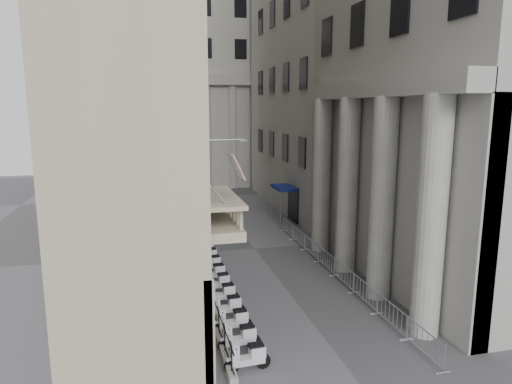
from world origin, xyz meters
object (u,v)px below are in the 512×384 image
scooter_0 (248,371)px  street_lamp (214,189)px  info_kiosk (190,233)px  pedestrian_b (227,198)px  pedestrian_a (224,204)px  security_tent (193,187)px

scooter_0 → street_lamp: size_ratio=0.20×
info_kiosk → pedestrian_b: 13.20m
pedestrian_a → pedestrian_b: pedestrian_a is taller
street_lamp → pedestrian_a: (2.73, 12.62, -3.62)m
pedestrian_b → pedestrian_a: bearing=99.8°
security_tent → pedestrian_b: size_ratio=2.72×
security_tent → pedestrian_a: security_tent is taller
security_tent → pedestrian_a: (3.00, 1.89, -1.99)m
scooter_0 → info_kiosk: bearing=-1.8°
scooter_0 → pedestrian_b: (4.23, 28.48, 0.77)m
scooter_0 → pedestrian_b: 28.80m
scooter_0 → info_kiosk: info_kiosk is taller
pedestrian_b → info_kiosk: bearing=93.3°
security_tent → street_lamp: size_ratio=0.55×
street_lamp → info_kiosk: street_lamp is taller
security_tent → street_lamp: (0.27, -10.72, 1.64)m
scooter_0 → pedestrian_a: bearing=-11.6°
scooter_0 → pedestrian_a: pedestrian_a is taller
scooter_0 → pedestrian_a: (3.40, 25.38, 0.85)m
scooter_0 → pedestrian_a: size_ratio=0.88×
scooter_0 → street_lamp: 13.54m
security_tent → street_lamp: 10.85m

